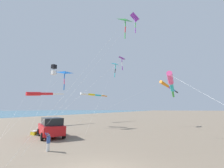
{
  "coord_description": "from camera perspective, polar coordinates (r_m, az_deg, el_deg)",
  "views": [
    {
      "loc": [
        -3.26,
        5.62,
        2.67
      ],
      "look_at": [
        4.51,
        -11.85,
        5.85
      ],
      "focal_mm": 24.2,
      "sensor_mm": 36.0,
      "label": 1
    }
  ],
  "objects": [
    {
      "name": "kite_windsock_purple_drifting",
      "position": [
        30.57,
        -25.32,
        -3.36
      ],
      "size": [
        7.2,
        14.24,
        5.95
      ],
      "color": "red",
      "rests_on": "ground_plane"
    },
    {
      "name": "kite_box_red_high_left",
      "position": [
        29.08,
        -21.15,
        5.07
      ],
      "size": [
        6.98,
        9.62,
        10.56
      ],
      "color": "black",
      "rests_on": "ground_plane"
    },
    {
      "name": "person_child_green_jacket",
      "position": [
        11.22,
        -22.9,
        -19.2
      ],
      "size": [
        0.27,
        0.34,
        1.16
      ],
      "color": "silver",
      "rests_on": "ground_plane"
    },
    {
      "name": "kite_windsock_yellow_midlevel",
      "position": [
        34.72,
        -8.05,
        -3.95
      ],
      "size": [
        5.29,
        20.37,
        6.29
      ],
      "color": "white",
      "rests_on": "ground_plane"
    },
    {
      "name": "kite_windsock_checkered_midright",
      "position": [
        25.86,
        20.16,
        -0.7
      ],
      "size": [
        12.32,
        16.32,
        7.04
      ],
      "color": "orange",
      "rests_on": "ground_plane"
    },
    {
      "name": "kite_delta_striped_overhead",
      "position": [
        28.18,
        1.29,
        7.4
      ],
      "size": [
        2.41,
        12.87,
        11.27
      ],
      "color": "#1EB7C6",
      "rests_on": "ground_plane"
    },
    {
      "name": "kite_delta_long_streamer_right",
      "position": [
        22.29,
        8.78,
        23.64
      ],
      "size": [
        4.47,
        12.77,
        15.29
      ],
      "color": "purple",
      "rests_on": "ground_plane"
    },
    {
      "name": "kite_delta_magenta_far_left",
      "position": [
        25.56,
        -17.42,
        4.1
      ],
      "size": [
        2.76,
        10.84,
        8.97
      ],
      "color": "blue",
      "rests_on": "ground_plane"
    },
    {
      "name": "cooler_box",
      "position": [
        18.46,
        -27.38,
        -16.09
      ],
      "size": [
        0.62,
        0.42,
        0.42
      ],
      "color": "yellow",
      "rests_on": "ground_plane"
    },
    {
      "name": "kite_delta_orange_high_right",
      "position": [
        18.98,
        5.01,
        22.83
      ],
      "size": [
        3.47,
        11.21,
        13.25
      ],
      "color": "green",
      "rests_on": "ground_plane"
    },
    {
      "name": "kite_windsock_rainbow_low_near",
      "position": [
        14.22,
        21.42,
        0.4
      ],
      "size": [
        5.08,
        14.87,
        5.66
      ],
      "color": "#EF4C93",
      "rests_on": "ground_plane"
    },
    {
      "name": "parked_car",
      "position": [
        16.39,
        -22.02,
        -14.8
      ],
      "size": [
        4.59,
        3.97,
        1.85
      ],
      "color": "red",
      "rests_on": "ground_plane"
    },
    {
      "name": "kite_delta_black_fish_shape",
      "position": [
        17.86,
        3.73,
        9.61
      ],
      "size": [
        9.04,
        4.18,
        8.79
      ],
      "color": "purple",
      "rests_on": "ground_plane"
    }
  ]
}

